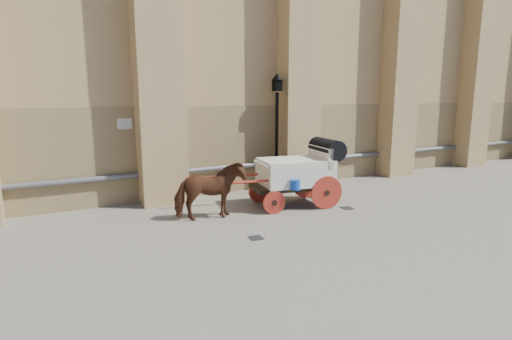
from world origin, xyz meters
TOP-DOWN VIEW (x-y plane):
  - ground at (0.00, 0.00)m, footprint 90.00×90.00m
  - horse at (-0.33, 1.32)m, footprint 1.94×1.03m
  - carriage at (2.67, 1.44)m, footprint 4.77×2.00m
  - street_lamp at (2.99, 3.39)m, footprint 0.38×0.38m
  - drain_grate_near at (0.08, -0.57)m, footprint 0.35×0.35m
  - drain_grate_far at (3.70, 0.41)m, footprint 0.38×0.38m

SIDE VIEW (x-z plane):
  - ground at x=0.00m, z-range 0.00..0.00m
  - drain_grate_near at x=0.08m, z-range 0.00..0.01m
  - drain_grate_far at x=3.70m, z-range 0.00..0.01m
  - horse at x=-0.33m, z-range 0.00..1.58m
  - carriage at x=2.67m, z-range 0.08..2.11m
  - street_lamp at x=2.99m, z-range 0.14..4.23m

